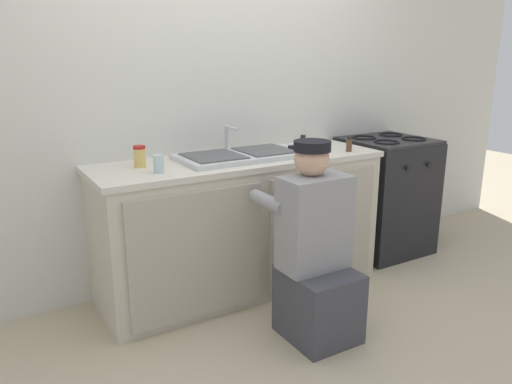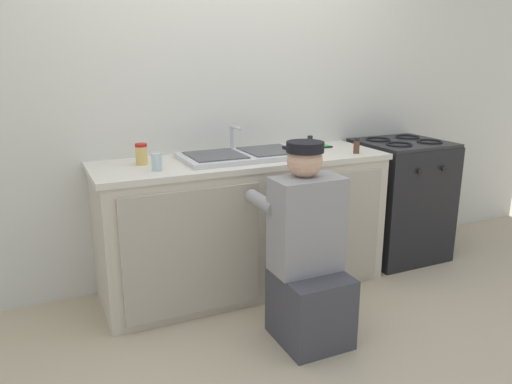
# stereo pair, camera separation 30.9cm
# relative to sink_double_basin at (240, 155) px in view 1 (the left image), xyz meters

# --- Properties ---
(ground_plane) EXTENTS (12.00, 12.00, 0.00)m
(ground_plane) POSITION_rel_sink_double_basin_xyz_m (0.00, -0.30, -0.92)
(ground_plane) COLOR tan
(back_wall) EXTENTS (6.00, 0.10, 2.50)m
(back_wall) POSITION_rel_sink_double_basin_xyz_m (0.00, 0.35, 0.33)
(back_wall) COLOR silver
(back_wall) RESTS_ON ground_plane
(counter_cabinet) EXTENTS (1.88, 0.62, 0.86)m
(counter_cabinet) POSITION_rel_sink_double_basin_xyz_m (0.00, -0.01, -0.49)
(counter_cabinet) COLOR beige
(counter_cabinet) RESTS_ON ground_plane
(countertop) EXTENTS (1.92, 0.62, 0.04)m
(countertop) POSITION_rel_sink_double_basin_xyz_m (0.00, -0.00, -0.04)
(countertop) COLOR beige
(countertop) RESTS_ON counter_cabinet
(sink_double_basin) EXTENTS (0.80, 0.44, 0.19)m
(sink_double_basin) POSITION_rel_sink_double_basin_xyz_m (0.00, 0.00, 0.00)
(sink_double_basin) COLOR silver
(sink_double_basin) RESTS_ON countertop
(stove_range) EXTENTS (0.63, 0.62, 0.93)m
(stove_range) POSITION_rel_sink_double_basin_xyz_m (1.32, -0.00, -0.46)
(stove_range) COLOR black
(stove_range) RESTS_ON ground_plane
(plumber_person) EXTENTS (0.42, 0.61, 1.10)m
(plumber_person) POSITION_rel_sink_double_basin_xyz_m (0.06, -0.74, -0.46)
(plumber_person) COLOR #3F3F47
(plumber_person) RESTS_ON ground_plane
(water_glass) EXTENTS (0.06, 0.06, 0.10)m
(water_glass) POSITION_rel_sink_double_basin_xyz_m (-0.59, -0.13, 0.03)
(water_glass) COLOR #ADC6CC
(water_glass) RESTS_ON countertop
(cell_phone) EXTENTS (0.07, 0.14, 0.01)m
(cell_phone) POSITION_rel_sink_double_basin_xyz_m (0.69, 0.13, -0.01)
(cell_phone) COLOR black
(cell_phone) RESTS_ON countertop
(spice_bottle_red) EXTENTS (0.04, 0.04, 0.10)m
(spice_bottle_red) POSITION_rel_sink_double_basin_xyz_m (0.51, 0.02, 0.03)
(spice_bottle_red) COLOR red
(spice_bottle_red) RESTS_ON countertop
(condiment_jar) EXTENTS (0.07, 0.07, 0.13)m
(condiment_jar) POSITION_rel_sink_double_basin_xyz_m (-0.64, 0.07, 0.05)
(condiment_jar) COLOR #DBB760
(condiment_jar) RESTS_ON countertop
(spice_bottle_pepper) EXTENTS (0.04, 0.04, 0.10)m
(spice_bottle_pepper) POSITION_rel_sink_double_basin_xyz_m (0.75, -0.19, 0.03)
(spice_bottle_pepper) COLOR #513823
(spice_bottle_pepper) RESTS_ON countertop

